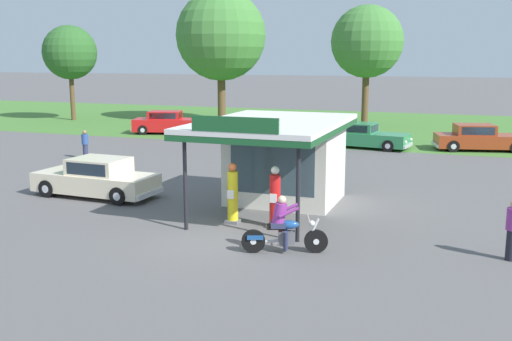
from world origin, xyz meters
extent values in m
plane|color=#5B5959|center=(0.00, 0.00, 0.00)|extent=(300.00, 300.00, 0.00)
cube|color=#477A33|center=(0.00, 30.00, 0.00)|extent=(120.00, 24.00, 0.01)
cube|color=silver|center=(0.34, 5.02, 1.47)|extent=(3.73, 3.19, 2.95)
cube|color=#384C56|center=(0.34, 3.45, 1.53)|extent=(2.98, 0.05, 1.89)
cube|color=silver|center=(0.34, 3.47, 3.03)|extent=(4.43, 6.80, 0.16)
cube|color=#195128|center=(0.34, 3.47, 2.85)|extent=(4.43, 6.80, 0.18)
cube|color=#195128|center=(0.34, 0.10, 3.33)|extent=(2.61, 0.08, 0.44)
cylinder|color=black|center=(2.11, 0.47, 1.47)|extent=(0.12, 0.12, 2.95)
cylinder|color=black|center=(-1.42, 0.47, 1.47)|extent=(0.12, 0.12, 2.95)
cube|color=slate|center=(-0.36, 1.64, 0.05)|extent=(0.44, 0.44, 0.10)
cylinder|color=yellow|center=(-0.36, 1.64, 0.88)|extent=(0.34, 0.34, 1.56)
cube|color=white|center=(-0.36, 1.46, 0.96)|extent=(0.22, 0.02, 0.28)
sphere|color=orange|center=(-0.36, 1.64, 1.80)|extent=(0.26, 0.26, 0.26)
cube|color=slate|center=(1.05, 1.64, 0.05)|extent=(0.44, 0.44, 0.10)
cylinder|color=red|center=(1.05, 1.64, 0.88)|extent=(0.34, 0.34, 1.55)
cube|color=white|center=(1.05, 1.46, 0.95)|extent=(0.22, 0.02, 0.28)
sphere|color=white|center=(1.05, 1.64, 1.79)|extent=(0.26, 0.26, 0.26)
cylinder|color=black|center=(2.85, -0.30, 0.32)|extent=(0.64, 0.31, 0.64)
cylinder|color=silver|center=(2.85, -0.30, 0.32)|extent=(0.19, 0.17, 0.16)
cylinder|color=black|center=(1.26, -0.87, 0.32)|extent=(0.64, 0.31, 0.64)
cylinder|color=silver|center=(1.26, -0.87, 0.32)|extent=(0.19, 0.17, 0.16)
ellipsoid|color=#1E4C8C|center=(2.15, -0.55, 0.78)|extent=(0.61, 0.42, 0.24)
cube|color=#59595E|center=(2.10, -0.57, 0.42)|extent=(0.50, 0.37, 0.36)
cube|color=black|center=(1.82, -0.67, 0.72)|extent=(0.54, 0.41, 0.10)
cylinder|color=silver|center=(2.75, -0.34, 0.60)|extent=(0.37, 0.19, 0.71)
cylinder|color=silver|center=(2.64, -0.38, 0.98)|extent=(0.27, 0.67, 0.04)
sphere|color=silver|center=(2.74, -0.34, 0.82)|extent=(0.16, 0.16, 0.16)
cube|color=#1E4C8C|center=(1.31, -0.86, 0.44)|extent=(0.47, 0.32, 0.12)
cylinder|color=silver|center=(1.68, -0.57, 0.28)|extent=(0.69, 0.31, 0.18)
cube|color=#2D3351|center=(1.89, -0.65, 0.78)|extent=(0.49, 0.46, 0.14)
cylinder|color=#2D3351|center=(2.02, -0.43, 0.38)|extent=(0.19, 0.26, 0.56)
cylinder|color=#2D3351|center=(2.13, -0.73, 0.38)|extent=(0.19, 0.26, 0.56)
cylinder|color=#8C338C|center=(1.92, -0.63, 1.09)|extent=(0.49, 0.44, 0.60)
sphere|color=beige|center=(1.98, -0.61, 1.47)|extent=(0.22, 0.22, 0.22)
cylinder|color=#8C338C|center=(2.08, -0.37, 1.18)|extent=(0.54, 0.27, 0.31)
cylinder|color=#8C338C|center=(2.22, -0.74, 1.18)|extent=(0.54, 0.27, 0.31)
cube|color=beige|center=(-6.61, 3.28, 0.53)|extent=(4.76, 2.00, 0.71)
cube|color=beige|center=(-6.42, 3.27, 1.18)|extent=(2.09, 1.68, 0.59)
cube|color=#283847|center=(-7.41, 3.31, 1.18)|extent=(0.10, 1.42, 0.47)
cube|color=#283847|center=(-6.45, 2.48, 1.18)|extent=(1.72, 0.10, 0.45)
cube|color=#283847|center=(-6.39, 4.05, 1.18)|extent=(1.72, 0.10, 0.45)
cube|color=silver|center=(-8.99, 3.37, 0.30)|extent=(0.19, 1.73, 0.18)
cube|color=silver|center=(-4.24, 3.18, 0.30)|extent=(0.19, 1.73, 0.18)
sphere|color=white|center=(-9.02, 2.79, 0.57)|extent=(0.18, 0.18, 0.18)
sphere|color=white|center=(-8.98, 3.95, 0.57)|extent=(0.18, 0.18, 0.18)
cylinder|color=black|center=(-8.24, 2.49, 0.33)|extent=(0.67, 0.23, 0.66)
cylinder|color=silver|center=(-8.24, 2.49, 0.33)|extent=(0.31, 0.23, 0.30)
cylinder|color=black|center=(-8.18, 4.19, 0.33)|extent=(0.67, 0.23, 0.66)
cylinder|color=silver|center=(-8.18, 4.19, 0.33)|extent=(0.31, 0.23, 0.30)
cylinder|color=black|center=(-5.05, 2.36, 0.33)|extent=(0.67, 0.23, 0.66)
cylinder|color=silver|center=(-5.05, 2.36, 0.33)|extent=(0.31, 0.23, 0.30)
cylinder|color=black|center=(-4.99, 4.06, 0.33)|extent=(0.67, 0.23, 0.66)
cylinder|color=silver|center=(-4.99, 4.06, 0.33)|extent=(0.31, 0.23, 0.30)
cube|color=#E55993|center=(-6.44, 19.48, 0.53)|extent=(5.54, 2.52, 0.71)
cube|color=#E55993|center=(-5.98, 19.55, 1.17)|extent=(2.53, 1.87, 0.57)
cube|color=#283847|center=(-7.11, 19.38, 1.17)|extent=(0.24, 1.36, 0.46)
cube|color=#283847|center=(-5.87, 18.80, 1.17)|extent=(1.96, 0.32, 0.44)
cube|color=#283847|center=(-6.09, 20.30, 1.17)|extent=(1.96, 0.32, 0.44)
cube|color=silver|center=(-9.11, 19.09, 0.30)|extent=(0.36, 1.67, 0.18)
cube|color=silver|center=(-3.76, 19.88, 0.30)|extent=(0.36, 1.67, 0.18)
sphere|color=white|center=(-9.04, 18.53, 0.57)|extent=(0.18, 0.18, 0.18)
sphere|color=white|center=(-9.20, 19.65, 0.57)|extent=(0.18, 0.18, 0.18)
cylinder|color=black|center=(-8.11, 18.41, 0.33)|extent=(0.68, 0.29, 0.66)
cylinder|color=silver|center=(-8.11, 18.41, 0.33)|extent=(0.33, 0.26, 0.30)
cylinder|color=black|center=(-8.35, 20.03, 0.33)|extent=(0.68, 0.29, 0.66)
cylinder|color=silver|center=(-8.35, 20.03, 0.33)|extent=(0.33, 0.26, 0.30)
cylinder|color=black|center=(-4.52, 18.94, 0.33)|extent=(0.68, 0.29, 0.66)
cylinder|color=silver|center=(-4.52, 18.94, 0.33)|extent=(0.33, 0.26, 0.30)
cylinder|color=black|center=(-4.76, 20.56, 0.33)|extent=(0.68, 0.29, 0.66)
cylinder|color=silver|center=(-4.76, 20.56, 0.33)|extent=(0.33, 0.26, 0.30)
cube|color=#993819|center=(7.19, 20.20, 0.54)|extent=(5.24, 3.01, 0.72)
cube|color=#993819|center=(6.82, 20.11, 1.18)|extent=(2.43, 2.12, 0.57)
cube|color=#283847|center=(7.82, 20.35, 1.18)|extent=(0.39, 1.46, 0.46)
cube|color=#283847|center=(6.63, 20.91, 1.18)|extent=(1.74, 0.45, 0.43)
cube|color=#283847|center=(7.01, 19.30, 1.18)|extent=(1.74, 0.45, 0.43)
cube|color=silver|center=(4.77, 19.61, 0.30)|extent=(0.54, 1.79, 0.18)
cylinder|color=black|center=(8.61, 21.46, 0.33)|extent=(0.69, 0.35, 0.66)
cylinder|color=silver|center=(8.61, 21.46, 0.33)|extent=(0.34, 0.28, 0.30)
cylinder|color=black|center=(5.36, 20.67, 0.33)|extent=(0.69, 0.35, 0.66)
cylinder|color=silver|center=(5.36, 20.67, 0.33)|extent=(0.34, 0.28, 0.30)
cylinder|color=black|center=(5.78, 18.93, 0.33)|extent=(0.69, 0.35, 0.66)
cylinder|color=silver|center=(5.78, 18.93, 0.33)|extent=(0.34, 0.28, 0.30)
cube|color=red|center=(-12.92, 20.82, 0.60)|extent=(5.06, 3.09, 0.83)
cube|color=red|center=(-13.17, 20.75, 1.28)|extent=(2.52, 2.16, 0.53)
cube|color=#283847|center=(-12.16, 21.05, 1.28)|extent=(0.44, 1.39, 0.42)
cube|color=#283847|center=(-13.39, 21.52, 1.28)|extent=(1.76, 0.54, 0.40)
cube|color=#283847|center=(-12.95, 19.99, 1.28)|extent=(1.76, 0.54, 0.40)
cube|color=silver|center=(-10.62, 21.49, 0.30)|extent=(0.60, 1.71, 0.18)
cube|color=silver|center=(-15.23, 20.15, 0.30)|extent=(0.60, 1.71, 0.18)
sphere|color=white|center=(-10.78, 22.06, 0.64)|extent=(0.18, 0.18, 0.18)
sphere|color=white|center=(-10.45, 20.93, 0.64)|extent=(0.18, 0.18, 0.18)
cylinder|color=black|center=(-11.62, 22.10, 0.33)|extent=(0.69, 0.38, 0.66)
cylinder|color=silver|center=(-11.62, 22.10, 0.33)|extent=(0.35, 0.29, 0.30)
cylinder|color=black|center=(-11.14, 20.45, 0.33)|extent=(0.69, 0.38, 0.66)
cylinder|color=silver|center=(-11.14, 20.45, 0.33)|extent=(0.35, 0.29, 0.30)
cylinder|color=black|center=(-14.71, 21.20, 0.33)|extent=(0.69, 0.38, 0.66)
cylinder|color=silver|center=(-14.71, 21.20, 0.33)|extent=(0.35, 0.29, 0.30)
cylinder|color=black|center=(-14.23, 19.55, 0.33)|extent=(0.69, 0.38, 0.66)
cylinder|color=silver|center=(-14.23, 19.55, 0.33)|extent=(0.35, 0.29, 0.30)
cube|color=#2D844C|center=(0.68, 18.95, 0.54)|extent=(5.57, 2.61, 0.71)
cube|color=#2D844C|center=(0.28, 19.01, 1.16)|extent=(2.56, 1.95, 0.54)
cube|color=#283847|center=(1.42, 18.84, 1.16)|extent=(0.25, 1.44, 0.43)
cube|color=#283847|center=(0.39, 19.80, 1.16)|extent=(1.98, 0.32, 0.41)
cube|color=#283847|center=(0.16, 18.22, 1.16)|extent=(1.98, 0.32, 0.41)
cube|color=silver|center=(3.36, 18.56, 0.30)|extent=(0.37, 1.76, 0.18)
cube|color=silver|center=(-2.00, 19.34, 0.30)|extent=(0.37, 1.76, 0.18)
sphere|color=white|center=(3.46, 19.14, 0.57)|extent=(0.18, 0.18, 0.18)
sphere|color=white|center=(3.29, 17.97, 0.57)|extent=(0.18, 0.18, 0.18)
cylinder|color=black|center=(2.61, 19.54, 0.33)|extent=(0.68, 0.29, 0.66)
cylinder|color=silver|center=(2.61, 19.54, 0.33)|extent=(0.33, 0.26, 0.30)
cylinder|color=black|center=(2.36, 17.83, 0.33)|extent=(0.68, 0.29, 0.66)
cylinder|color=silver|center=(2.36, 17.83, 0.33)|extent=(0.33, 0.26, 0.30)
cylinder|color=black|center=(-1.00, 20.07, 0.33)|extent=(0.68, 0.29, 0.66)
cylinder|color=silver|center=(-1.00, 20.07, 0.33)|extent=(0.33, 0.26, 0.30)
cylinder|color=black|center=(-1.25, 18.35, 0.33)|extent=(0.68, 0.29, 0.66)
cylinder|color=silver|center=(-1.25, 18.35, 0.33)|extent=(0.33, 0.26, 0.30)
cylinder|color=black|center=(7.74, 0.84, 0.41)|extent=(0.26, 0.26, 0.81)
cylinder|color=#2D3351|center=(-12.11, 10.23, 0.37)|extent=(0.26, 0.26, 0.75)
cylinder|color=#2D4C8C|center=(-12.11, 10.23, 1.01)|extent=(0.34, 0.34, 0.53)
sphere|color=#9E704C|center=(-12.11, 10.23, 1.38)|extent=(0.20, 0.20, 0.20)
cylinder|color=brown|center=(-0.98, 29.64, 2.16)|extent=(0.51, 0.51, 4.31)
sphere|color=#427F38|center=(-0.98, 29.64, 6.32)|extent=(5.35, 5.35, 5.35)
sphere|color=#427F38|center=(-0.97, 29.29, 5.78)|extent=(3.39, 3.39, 3.39)
cylinder|color=brown|center=(-12.57, 29.22, 2.10)|extent=(0.64, 0.64, 4.19)
sphere|color=#427F38|center=(-12.57, 29.22, 6.89)|extent=(7.19, 7.19, 7.19)
cylinder|color=brown|center=(-24.76, 26.09, 1.95)|extent=(0.38, 0.38, 3.91)
sphere|color=#2D6028|center=(-24.76, 26.09, 5.56)|extent=(4.41, 4.41, 4.41)
camera|label=1|loc=(6.51, -15.13, 5.18)|focal=41.39mm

